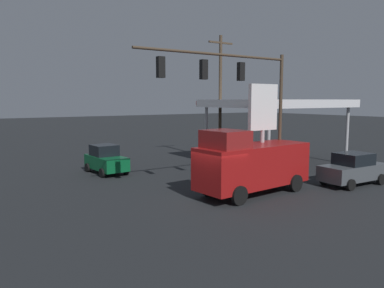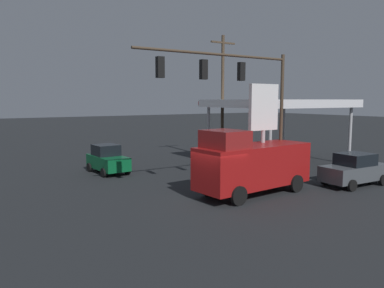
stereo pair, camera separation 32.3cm
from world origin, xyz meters
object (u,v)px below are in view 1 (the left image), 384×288
Objects in this scene: sedan_far at (353,169)px; price_sign at (263,113)px; hatchback_crossing at (106,160)px; utility_pole at (220,95)px; traffic_signal_assembly at (235,86)px; delivery_truck at (251,163)px.

price_sign is at bearing -21.38° from sedan_far.
utility_pole is at bearing 86.15° from hatchback_crossing.
utility_pole is 1.73× the size of price_sign.
traffic_signal_assembly is 4.32m from delivery_truck.
sedan_far is 1.15× the size of hatchback_crossing.
price_sign is at bearing 164.68° from traffic_signal_assembly.
utility_pole reaches higher than hatchback_crossing.
traffic_signal_assembly is at bearing 21.13° from hatchback_crossing.
utility_pole is 12.13m from delivery_truck.
price_sign is 11.54m from hatchback_crossing.
traffic_signal_assembly reaches higher than hatchback_crossing.
hatchback_crossing is (10.07, -0.03, -4.52)m from utility_pole.
hatchback_crossing is 10.97m from delivery_truck.
traffic_signal_assembly is at bearing -15.32° from price_sign.
price_sign reaches higher than delivery_truck.
utility_pole is 1.49× the size of delivery_truck.
sedan_far is 6.96m from delivery_truck.
hatchback_crossing is at bearing -43.87° from sedan_far.
sedan_far is (-5.26, 2.37, -3.38)m from price_sign.
sedan_far is at bearing 161.57° from delivery_truck.
traffic_signal_assembly is 1.63× the size of price_sign.
utility_pole reaches higher than delivery_truck.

